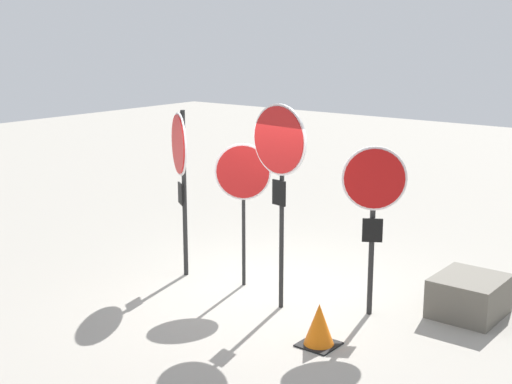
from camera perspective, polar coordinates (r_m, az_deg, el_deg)
ground_plane at (r=10.31m, az=0.66°, el=-8.22°), size 40.00×40.00×0.00m
stop_sign_0 at (r=10.69m, az=-6.09°, el=2.75°), size 0.79×0.55×2.55m
stop_sign_1 at (r=10.20m, az=-1.05°, el=1.04°), size 0.72×0.44×2.14m
stop_sign_2 at (r=9.27m, az=1.89°, el=2.84°), size 0.93×0.18×2.79m
stop_sign_3 at (r=9.24m, az=9.40°, el=-0.34°), size 0.72×0.46×2.28m
traffic_cone_0 at (r=8.70m, az=5.07°, el=-10.55°), size 0.44×0.44×0.53m
storage_crate at (r=9.96m, az=16.68°, el=-7.97°), size 0.85×0.96×0.52m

